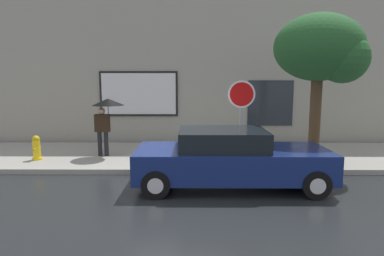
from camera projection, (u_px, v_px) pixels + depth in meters
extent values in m
plane|color=black|center=(176.00, 186.00, 8.09)|extent=(60.00, 60.00, 0.00)
cube|color=gray|center=(181.00, 156.00, 11.04)|extent=(20.00, 4.00, 0.15)
cube|color=#9E998E|center=(183.00, 58.00, 13.03)|extent=(20.00, 0.40, 7.00)
cube|color=black|center=(139.00, 94.00, 13.02)|extent=(3.10, 0.06, 1.78)
cube|color=silver|center=(139.00, 94.00, 12.99)|extent=(2.94, 0.03, 1.62)
cube|color=#262B33|center=(270.00, 103.00, 13.05)|extent=(1.80, 0.04, 1.80)
cone|color=#99999E|center=(308.00, 67.00, 12.71)|extent=(0.22, 0.24, 0.24)
cube|color=navy|center=(232.00, 162.00, 8.00)|extent=(4.63, 1.82, 0.70)
cube|color=black|center=(223.00, 139.00, 7.92)|extent=(2.08, 1.60, 0.46)
cylinder|color=black|center=(293.00, 165.00, 8.86)|extent=(0.64, 0.22, 0.64)
cylinder|color=silver|center=(293.00, 165.00, 8.86)|extent=(0.35, 0.24, 0.35)
cylinder|color=black|center=(316.00, 185.00, 7.20)|extent=(0.64, 0.22, 0.64)
cylinder|color=silver|center=(316.00, 185.00, 7.20)|extent=(0.35, 0.24, 0.35)
cylinder|color=black|center=(163.00, 165.00, 8.88)|extent=(0.64, 0.22, 0.64)
cylinder|color=silver|center=(163.00, 165.00, 8.88)|extent=(0.35, 0.24, 0.35)
cylinder|color=black|center=(156.00, 184.00, 7.23)|extent=(0.64, 0.22, 0.64)
cylinder|color=silver|center=(156.00, 184.00, 7.23)|extent=(0.35, 0.24, 0.35)
cylinder|color=yellow|center=(37.00, 149.00, 10.17)|extent=(0.22, 0.22, 0.65)
sphere|color=gold|center=(36.00, 139.00, 10.12)|extent=(0.23, 0.23, 0.23)
cylinder|color=gold|center=(34.00, 149.00, 10.01)|extent=(0.09, 0.12, 0.09)
cylinder|color=gold|center=(39.00, 147.00, 10.32)|extent=(0.09, 0.12, 0.09)
cylinder|color=yellow|center=(37.00, 159.00, 10.21)|extent=(0.30, 0.30, 0.06)
cylinder|color=black|center=(100.00, 144.00, 10.68)|extent=(0.14, 0.14, 0.80)
cylinder|color=black|center=(106.00, 144.00, 10.68)|extent=(0.14, 0.14, 0.80)
cube|color=black|center=(102.00, 123.00, 10.58)|extent=(0.47, 0.22, 0.57)
sphere|color=tan|center=(102.00, 111.00, 10.53)|extent=(0.22, 0.22, 0.22)
cylinder|color=#4C4C51|center=(108.00, 115.00, 10.54)|extent=(0.02, 0.02, 0.90)
cone|color=black|center=(108.00, 102.00, 10.48)|extent=(1.02, 1.02, 0.22)
cylinder|color=#4C3823|center=(315.00, 119.00, 9.50)|extent=(0.32, 0.32, 2.68)
ellipsoid|color=#235628|center=(319.00, 47.00, 9.21)|extent=(2.52, 2.14, 1.89)
sphere|color=#235628|center=(343.00, 58.00, 8.94)|extent=(1.38, 1.38, 1.38)
cylinder|color=gray|center=(241.00, 125.00, 9.24)|extent=(0.07, 0.07, 2.42)
cylinder|color=white|center=(242.00, 94.00, 9.08)|extent=(0.76, 0.02, 0.76)
cylinder|color=red|center=(242.00, 94.00, 9.06)|extent=(0.66, 0.02, 0.66)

